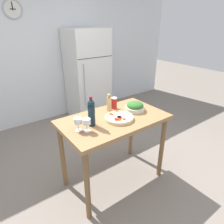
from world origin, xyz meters
name	(u,v)px	position (x,y,z in m)	size (l,w,h in m)	color
ground_plane	(114,179)	(0.00, 0.00, 0.00)	(14.00, 14.00, 0.00)	slate
wall_back	(41,54)	(0.00, 2.28, 1.30)	(6.40, 0.08, 2.60)	silver
refrigerator	(88,75)	(0.76, 1.90, 0.88)	(0.75, 0.68, 1.76)	silver
prep_counter	(114,127)	(0.00, 0.00, 0.77)	(1.20, 0.70, 0.89)	olive
wine_bottle	(91,112)	(-0.28, 0.00, 1.04)	(0.07, 0.07, 0.32)	#142833
wine_glass_near	(87,122)	(-0.39, -0.08, 0.99)	(0.08, 0.08, 0.14)	silver
wine_glass_far	(78,122)	(-0.45, -0.01, 0.99)	(0.08, 0.08, 0.14)	silver
pepper_mill	(109,103)	(0.08, 0.20, 1.00)	(0.05, 0.05, 0.21)	tan
salad_bowl	(135,107)	(0.33, 0.01, 0.94)	(0.24, 0.24, 0.11)	silver
homemade_pizza	(119,118)	(0.03, -0.06, 0.91)	(0.32, 0.32, 0.04)	beige
salt_canister	(114,103)	(0.16, 0.21, 0.96)	(0.07, 0.07, 0.14)	#B2231E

